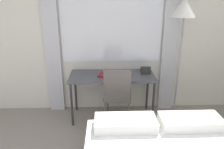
% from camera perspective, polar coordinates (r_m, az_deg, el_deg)
% --- Properties ---
extents(wall_back_with_window, '(5.58, 0.13, 2.70)m').
position_cam_1_polar(wall_back_with_window, '(3.55, -2.54, 11.36)').
color(wall_back_with_window, silver).
rests_on(wall_back_with_window, ground_plane).
extents(desk, '(1.30, 0.55, 0.73)m').
position_cam_1_polar(desk, '(3.38, 0.04, -1.04)').
color(desk, '#4C4C51').
rests_on(desk, ground_plane).
extents(desk_chair, '(0.44, 0.44, 0.94)m').
position_cam_1_polar(desk_chair, '(3.21, 1.45, -4.89)').
color(desk_chair, '#59514C').
rests_on(desk_chair, ground_plane).
extents(standing_lamp, '(0.37, 0.37, 1.87)m').
position_cam_1_polar(standing_lamp, '(3.27, 18.35, 14.60)').
color(standing_lamp, '#4C4C51').
rests_on(standing_lamp, ground_plane).
extents(telephone, '(0.16, 0.16, 0.10)m').
position_cam_1_polar(telephone, '(3.47, 8.75, 1.10)').
color(telephone, '#2D2D2D').
rests_on(telephone, desk).
extents(book, '(0.33, 0.26, 0.02)m').
position_cam_1_polar(book, '(3.31, -1.00, -0.16)').
color(book, maroon).
rests_on(book, desk).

